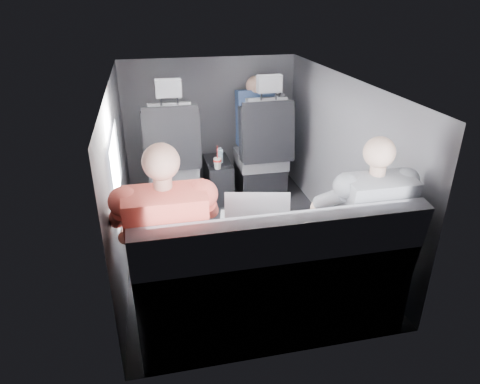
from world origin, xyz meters
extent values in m
plane|color=black|center=(0.00, 0.00, 0.00)|extent=(2.60, 2.60, 0.00)
plane|color=#B2B2AD|center=(0.00, 0.00, 1.35)|extent=(2.60, 2.60, 0.00)
cube|color=#56565B|center=(-0.90, 0.00, 0.68)|extent=(0.02, 2.60, 1.35)
cube|color=#56565B|center=(0.90, 0.00, 0.68)|extent=(0.02, 2.60, 1.35)
cube|color=#56565B|center=(0.00, 1.30, 0.68)|extent=(1.80, 0.02, 1.35)
cube|color=#56565B|center=(0.00, -1.30, 0.68)|extent=(1.80, 0.02, 1.35)
cube|color=white|center=(-0.88, -0.30, 0.90)|extent=(0.02, 0.75, 0.42)
cube|color=black|center=(0.45, 0.67, 0.80)|extent=(0.35, 0.11, 0.59)
cube|color=black|center=(-0.45, 0.92, 0.15)|extent=(0.46, 0.48, 0.30)
cube|color=slate|center=(-0.45, 0.90, 0.38)|extent=(0.48, 0.46, 0.14)
cube|color=slate|center=(-0.45, 0.70, 0.75)|extent=(0.38, 0.18, 0.61)
cube|color=black|center=(-0.67, 0.70, 0.72)|extent=(0.08, 0.21, 0.53)
cube|color=black|center=(-0.23, 0.70, 0.72)|extent=(0.08, 0.21, 0.53)
cube|color=black|center=(-0.45, 0.64, 0.74)|extent=(0.50, 0.11, 0.58)
cube|color=slate|center=(-0.45, 0.66, 1.19)|extent=(0.22, 0.10, 0.15)
cube|color=black|center=(0.45, 0.92, 0.15)|extent=(0.46, 0.48, 0.30)
cube|color=slate|center=(0.45, 0.90, 0.38)|extent=(0.48, 0.46, 0.14)
cube|color=slate|center=(0.45, 0.70, 0.75)|extent=(0.38, 0.18, 0.61)
cube|color=black|center=(0.23, 0.70, 0.72)|extent=(0.08, 0.21, 0.53)
cube|color=black|center=(0.67, 0.70, 0.72)|extent=(0.08, 0.21, 0.53)
cube|color=black|center=(0.45, 0.64, 0.74)|extent=(0.50, 0.11, 0.58)
cube|color=slate|center=(0.45, 0.66, 1.19)|extent=(0.22, 0.10, 0.15)
cube|color=black|center=(0.00, 0.88, 0.20)|extent=(0.24, 0.48, 0.40)
cylinder|color=black|center=(-0.05, 0.76, 0.41)|extent=(0.09, 0.09, 0.01)
cylinder|color=black|center=(0.06, 0.76, 0.41)|extent=(0.09, 0.09, 0.01)
cube|color=slate|center=(0.00, -1.02, 0.23)|extent=(1.60, 0.50, 0.45)
cube|color=slate|center=(0.00, -1.25, 0.68)|extent=(1.60, 0.17, 0.47)
cylinder|color=red|center=(-0.04, 0.68, 0.48)|extent=(0.08, 0.08, 0.02)
cylinder|color=white|center=(-0.04, 0.68, 0.50)|extent=(0.08, 0.08, 0.01)
cylinder|color=red|center=(-0.04, 0.68, 0.57)|extent=(0.01, 0.01, 0.12)
cylinder|color=#A1C9DB|center=(0.02, 0.83, 0.47)|extent=(0.05, 0.05, 0.14)
cylinder|color=#A1C9DB|center=(0.02, 0.83, 0.55)|extent=(0.03, 0.03, 0.02)
cube|color=white|center=(-0.62, -0.71, 0.59)|extent=(0.40, 0.35, 0.02)
cube|color=silver|center=(-0.62, -0.73, 0.60)|extent=(0.30, 0.23, 0.00)
cube|color=white|center=(-0.62, -0.64, 0.60)|extent=(0.11, 0.09, 0.00)
cube|color=white|center=(-0.62, -0.86, 0.71)|extent=(0.34, 0.19, 0.23)
cube|color=white|center=(-0.62, -0.86, 0.71)|extent=(0.29, 0.16, 0.20)
cube|color=silver|center=(-0.05, -0.71, 0.59)|extent=(0.44, 0.35, 0.02)
cube|color=silver|center=(-0.05, -0.73, 0.60)|extent=(0.35, 0.22, 0.00)
cube|color=silver|center=(-0.05, -0.63, 0.60)|extent=(0.13, 0.08, 0.00)
cube|color=silver|center=(-0.05, -0.88, 0.73)|extent=(0.40, 0.16, 0.26)
cube|color=white|center=(-0.05, -0.88, 0.73)|extent=(0.35, 0.14, 0.22)
cube|color=black|center=(0.64, -0.71, 0.59)|extent=(0.38, 0.28, 0.02)
cube|color=black|center=(0.64, -0.72, 0.60)|extent=(0.30, 0.17, 0.00)
cube|color=black|center=(0.64, -0.64, 0.60)|extent=(0.11, 0.07, 0.00)
cube|color=black|center=(0.64, -0.87, 0.72)|extent=(0.36, 0.11, 0.24)
cube|color=white|center=(0.64, -0.86, 0.71)|extent=(0.32, 0.09, 0.20)
cube|color=#39383E|center=(-0.72, -0.90, 0.52)|extent=(0.16, 0.46, 0.14)
cube|color=#39383E|center=(-0.49, -0.90, 0.52)|extent=(0.16, 0.46, 0.14)
cube|color=#39383E|center=(-0.72, -0.66, 0.23)|extent=(0.14, 0.14, 0.45)
cube|color=#39383E|center=(-0.49, -0.66, 0.23)|extent=(0.14, 0.14, 0.45)
cube|color=#C14D3F|center=(-0.60, -1.10, 0.77)|extent=(0.42, 0.28, 0.57)
sphere|color=tan|center=(-0.60, -1.07, 1.18)|extent=(0.19, 0.19, 0.19)
cylinder|color=tan|center=(-0.81, -0.82, 0.68)|extent=(0.12, 0.29, 0.13)
cylinder|color=tan|center=(-0.39, -0.82, 0.68)|extent=(0.12, 0.29, 0.13)
cube|color=navy|center=(0.48, -0.90, 0.51)|extent=(0.15, 0.43, 0.13)
cube|color=navy|center=(0.69, -0.90, 0.51)|extent=(0.15, 0.43, 0.13)
cube|color=navy|center=(0.48, -0.67, 0.23)|extent=(0.13, 0.13, 0.45)
cube|color=navy|center=(0.69, -0.67, 0.23)|extent=(0.13, 0.13, 0.45)
cube|color=slate|center=(0.59, -1.10, 0.76)|extent=(0.39, 0.27, 0.53)
sphere|color=tan|center=(0.59, -1.07, 1.14)|extent=(0.18, 0.18, 0.18)
cylinder|color=tan|center=(0.39, -0.82, 0.67)|extent=(0.11, 0.27, 0.12)
cylinder|color=tan|center=(0.78, -0.82, 0.67)|extent=(0.11, 0.27, 0.12)
cube|color=navy|center=(0.43, 1.08, 0.78)|extent=(0.38, 0.24, 0.55)
sphere|color=tan|center=(0.43, 1.10, 1.09)|extent=(0.19, 0.19, 0.19)
cube|color=navy|center=(0.43, 1.14, 0.49)|extent=(0.32, 0.38, 0.11)
camera|label=1|loc=(-0.65, -3.08, 1.95)|focal=32.00mm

